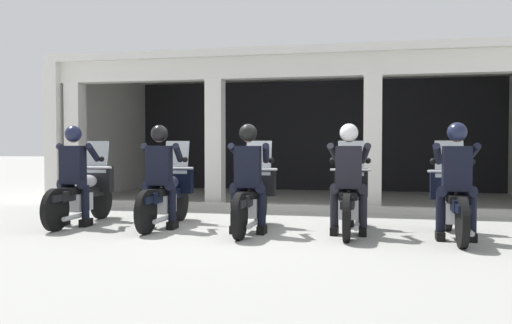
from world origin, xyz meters
TOP-DOWN VIEW (x-y plane):
  - ground_plane at (0.00, 3.00)m, footprint 80.00×80.00m
  - station_building at (0.14, 5.41)m, footprint 10.77×5.02m
  - kerb_strip at (0.14, 2.34)m, footprint 10.27×0.24m
  - motorcycle_far_left at (-2.85, -0.06)m, footprint 0.62×2.04m
  - police_officer_far_left at (-2.85, -0.34)m, footprint 0.63×0.61m
  - motorcycle_left at (-1.42, -0.02)m, footprint 0.62×2.04m
  - police_officer_left at (-1.42, -0.30)m, footprint 0.63×0.61m
  - motorcycle_center at (0.00, -0.18)m, footprint 0.62×2.04m
  - police_officer_center at (0.00, -0.46)m, footprint 0.63×0.61m
  - motorcycle_right at (1.43, -0.02)m, footprint 0.62×2.04m
  - police_officer_right at (1.42, -0.31)m, footprint 0.63×0.61m
  - motorcycle_far_right at (2.85, -0.17)m, footprint 0.62×2.04m
  - police_officer_far_right at (2.85, -0.45)m, footprint 0.63×0.61m

SIDE VIEW (x-z plane):
  - ground_plane at x=0.00m, z-range 0.00..0.00m
  - kerb_strip at x=0.14m, z-range 0.00..0.12m
  - motorcycle_far_left at x=-2.85m, z-range -0.17..1.17m
  - motorcycle_left at x=-1.42m, z-range -0.17..1.17m
  - motorcycle_center at x=0.00m, z-range -0.17..1.17m
  - motorcycle_right at x=1.43m, z-range -0.17..1.17m
  - motorcycle_far_right at x=2.85m, z-range -0.17..1.17m
  - police_officer_far_left at x=-2.85m, z-range 0.15..1.73m
  - police_officer_left at x=-1.42m, z-range 0.15..1.73m
  - police_officer_center at x=0.00m, z-range 0.15..1.73m
  - police_officer_right at x=1.42m, z-range 0.15..1.73m
  - police_officer_far_right at x=2.85m, z-range 0.15..1.73m
  - station_building at x=0.14m, z-range 0.47..3.70m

